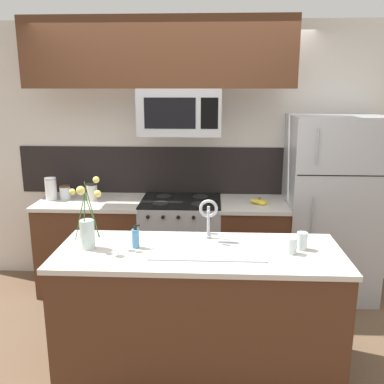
{
  "coord_description": "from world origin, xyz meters",
  "views": [
    {
      "loc": [
        0.3,
        -3.05,
        1.98
      ],
      "look_at": [
        0.14,
        0.27,
        1.16
      ],
      "focal_mm": 40.0,
      "sensor_mm": 36.0,
      "label": 1
    }
  ],
  "objects_px": {
    "refrigerator": "(330,207)",
    "banana_bunch": "(259,202)",
    "storage_jar_short": "(92,192)",
    "storage_jar_medium": "(65,192)",
    "stove_range": "(181,245)",
    "dish_soap_bottle": "(136,238)",
    "microwave": "(180,112)",
    "sink_faucet": "(209,214)",
    "storage_jar_tall": "(51,189)",
    "flower_vase": "(87,229)",
    "drinking_glass": "(291,246)",
    "spare_glass": "(302,241)"
  },
  "relations": [
    {
      "from": "stove_range",
      "to": "refrigerator",
      "type": "bearing_deg",
      "value": 0.8
    },
    {
      "from": "storage_jar_medium",
      "to": "dish_soap_bottle",
      "type": "height_order",
      "value": "dish_soap_bottle"
    },
    {
      "from": "flower_vase",
      "to": "banana_bunch",
      "type": "bearing_deg",
      "value": 42.92
    },
    {
      "from": "stove_range",
      "to": "storage_jar_tall",
      "type": "xyz_separation_m",
      "value": [
        -1.27,
        0.01,
        0.56
      ]
    },
    {
      "from": "storage_jar_medium",
      "to": "storage_jar_short",
      "type": "height_order",
      "value": "storage_jar_short"
    },
    {
      "from": "microwave",
      "to": "sink_faucet",
      "type": "xyz_separation_m",
      "value": [
        0.28,
        -1.04,
        -0.65
      ]
    },
    {
      "from": "microwave",
      "to": "banana_bunch",
      "type": "distance_m",
      "value": 1.11
    },
    {
      "from": "flower_vase",
      "to": "dish_soap_bottle",
      "type": "bearing_deg",
      "value": 5.25
    },
    {
      "from": "storage_jar_tall",
      "to": "spare_glass",
      "type": "distance_m",
      "value": 2.49
    },
    {
      "from": "microwave",
      "to": "storage_jar_short",
      "type": "distance_m",
      "value": 1.16
    },
    {
      "from": "stove_range",
      "to": "storage_jar_medium",
      "type": "relative_size",
      "value": 6.93
    },
    {
      "from": "storage_jar_tall",
      "to": "stove_range",
      "type": "bearing_deg",
      "value": -0.52
    },
    {
      "from": "stove_range",
      "to": "spare_glass",
      "type": "bearing_deg",
      "value": -52.87
    },
    {
      "from": "microwave",
      "to": "dish_soap_bottle",
      "type": "relative_size",
      "value": 4.51
    },
    {
      "from": "storage_jar_tall",
      "to": "storage_jar_short",
      "type": "xyz_separation_m",
      "value": [
        0.4,
        0.0,
        -0.03
      ]
    },
    {
      "from": "refrigerator",
      "to": "storage_jar_tall",
      "type": "height_order",
      "value": "refrigerator"
    },
    {
      "from": "refrigerator",
      "to": "storage_jar_tall",
      "type": "distance_m",
      "value": 2.7
    },
    {
      "from": "stove_range",
      "to": "flower_vase",
      "type": "height_order",
      "value": "flower_vase"
    },
    {
      "from": "spare_glass",
      "to": "storage_jar_medium",
      "type": "bearing_deg",
      "value": 148.91
    },
    {
      "from": "stove_range",
      "to": "sink_faucet",
      "type": "bearing_deg",
      "value": -75.36
    },
    {
      "from": "dish_soap_bottle",
      "to": "storage_jar_tall",
      "type": "bearing_deg",
      "value": 130.35
    },
    {
      "from": "stove_range",
      "to": "storage_jar_short",
      "type": "bearing_deg",
      "value": 179.2
    },
    {
      "from": "dish_soap_bottle",
      "to": "flower_vase",
      "type": "height_order",
      "value": "flower_vase"
    },
    {
      "from": "sink_faucet",
      "to": "drinking_glass",
      "type": "bearing_deg",
      "value": -22.26
    },
    {
      "from": "refrigerator",
      "to": "drinking_glass",
      "type": "xyz_separation_m",
      "value": [
        -0.6,
        -1.3,
        0.1
      ]
    },
    {
      "from": "banana_bunch",
      "to": "spare_glass",
      "type": "xyz_separation_m",
      "value": [
        0.17,
        -1.14,
        0.04
      ]
    },
    {
      "from": "refrigerator",
      "to": "spare_glass",
      "type": "relative_size",
      "value": 14.44
    },
    {
      "from": "spare_glass",
      "to": "refrigerator",
      "type": "bearing_deg",
      "value": 67.11
    },
    {
      "from": "banana_bunch",
      "to": "dish_soap_bottle",
      "type": "height_order",
      "value": "dish_soap_bottle"
    },
    {
      "from": "sink_faucet",
      "to": "flower_vase",
      "type": "distance_m",
      "value": 0.84
    },
    {
      "from": "storage_jar_short",
      "to": "banana_bunch",
      "type": "xyz_separation_m",
      "value": [
        1.61,
        -0.07,
        -0.06
      ]
    },
    {
      "from": "microwave",
      "to": "banana_bunch",
      "type": "bearing_deg",
      "value": -3.0
    },
    {
      "from": "refrigerator",
      "to": "sink_faucet",
      "type": "bearing_deg",
      "value": -136.87
    },
    {
      "from": "banana_bunch",
      "to": "spare_glass",
      "type": "relative_size",
      "value": 1.59
    },
    {
      "from": "microwave",
      "to": "banana_bunch",
      "type": "height_order",
      "value": "microwave"
    },
    {
      "from": "storage_jar_medium",
      "to": "drinking_glass",
      "type": "relative_size",
      "value": 1.22
    },
    {
      "from": "banana_bunch",
      "to": "drinking_glass",
      "type": "distance_m",
      "value": 1.22
    },
    {
      "from": "refrigerator",
      "to": "banana_bunch",
      "type": "xyz_separation_m",
      "value": [
        -0.68,
        -0.08,
        0.07
      ]
    },
    {
      "from": "storage_jar_short",
      "to": "flower_vase",
      "type": "xyz_separation_m",
      "value": [
        0.33,
        -1.26,
        0.06
      ]
    },
    {
      "from": "storage_jar_tall",
      "to": "banana_bunch",
      "type": "bearing_deg",
      "value": -2.03
    },
    {
      "from": "drinking_glass",
      "to": "dish_soap_bottle",
      "type": "bearing_deg",
      "value": 176.81
    },
    {
      "from": "microwave",
      "to": "storage_jar_medium",
      "type": "bearing_deg",
      "value": 177.24
    },
    {
      "from": "storage_jar_tall",
      "to": "spare_glass",
      "type": "bearing_deg",
      "value": -29.12
    },
    {
      "from": "storage_jar_tall",
      "to": "sink_faucet",
      "type": "xyz_separation_m",
      "value": [
        1.54,
        -1.07,
        0.09
      ]
    },
    {
      "from": "microwave",
      "to": "storage_jar_short",
      "type": "bearing_deg",
      "value": 177.81
    },
    {
      "from": "sink_faucet",
      "to": "dish_soap_bottle",
      "type": "distance_m",
      "value": 0.54
    },
    {
      "from": "spare_glass",
      "to": "flower_vase",
      "type": "bearing_deg",
      "value": -177.97
    },
    {
      "from": "stove_range",
      "to": "microwave",
      "type": "relative_size",
      "value": 1.25
    },
    {
      "from": "storage_jar_medium",
      "to": "drinking_glass",
      "type": "xyz_separation_m",
      "value": [
        1.96,
        -1.31,
        -0.01
      ]
    },
    {
      "from": "stove_range",
      "to": "storage_jar_tall",
      "type": "bearing_deg",
      "value": 179.48
    }
  ]
}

